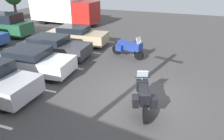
{
  "coord_description": "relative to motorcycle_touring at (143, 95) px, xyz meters",
  "views": [
    {
      "loc": [
        -7.99,
        -1.63,
        4.98
      ],
      "look_at": [
        0.33,
        1.4,
        0.96
      ],
      "focal_mm": 34.77,
      "sensor_mm": 36.0,
      "label": 1
    }
  ],
  "objects": [
    {
      "name": "motorcycle_second",
      "position": [
        5.34,
        2.11,
        0.03
      ],
      "size": [
        1.18,
        2.25,
        1.44
      ],
      "color": "black",
      "rests_on": "ground"
    },
    {
      "name": "box_truck",
      "position": [
        12.38,
        11.09,
        0.88
      ],
      "size": [
        2.75,
        7.18,
        2.9
      ],
      "color": "#A51E19",
      "rests_on": "ground"
    },
    {
      "name": "ground",
      "position": [
        0.8,
        0.29,
        -0.71
      ],
      "size": [
        44.0,
        44.0,
        0.1
      ],
      "primitive_type": "cube",
      "color": "#423F3F"
    },
    {
      "name": "car_tan",
      "position": [
        6.64,
        6.49,
        0.02
      ],
      "size": [
        2.01,
        4.52,
        1.35
      ],
      "color": "tan",
      "rests_on": "ground"
    },
    {
      "name": "car_far_green",
      "position": [
        6.7,
        13.27,
        0.27
      ],
      "size": [
        2.07,
        4.39,
        1.88
      ],
      "color": "#235638",
      "rests_on": "ground"
    },
    {
      "name": "parking_stripes",
      "position": [
        -0.05,
        6.33,
        -0.65
      ],
      "size": [
        16.31,
        4.71,
        0.01
      ],
      "color": "silver",
      "rests_on": "ground"
    },
    {
      "name": "car_white",
      "position": [
        1.37,
        6.28,
        0.01
      ],
      "size": [
        2.08,
        4.38,
        1.34
      ],
      "color": "white",
      "rests_on": "ground"
    },
    {
      "name": "car_charcoal",
      "position": [
        3.89,
        6.61,
        -0.01
      ],
      "size": [
        1.98,
        4.43,
        1.3
      ],
      "color": "#38383D",
      "rests_on": "ground"
    },
    {
      "name": "motorcycle_touring",
      "position": [
        0.0,
        0.0,
        0.0
      ],
      "size": [
        2.13,
        1.1,
        1.4
      ],
      "color": "black",
      "rests_on": "ground"
    }
  ]
}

